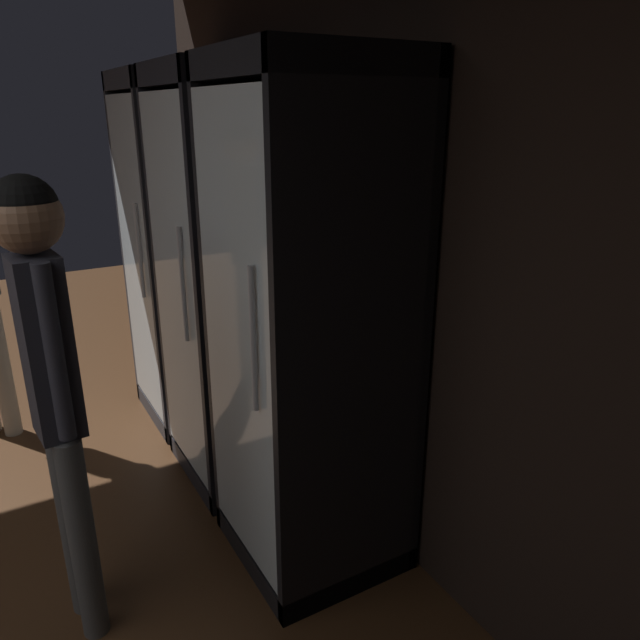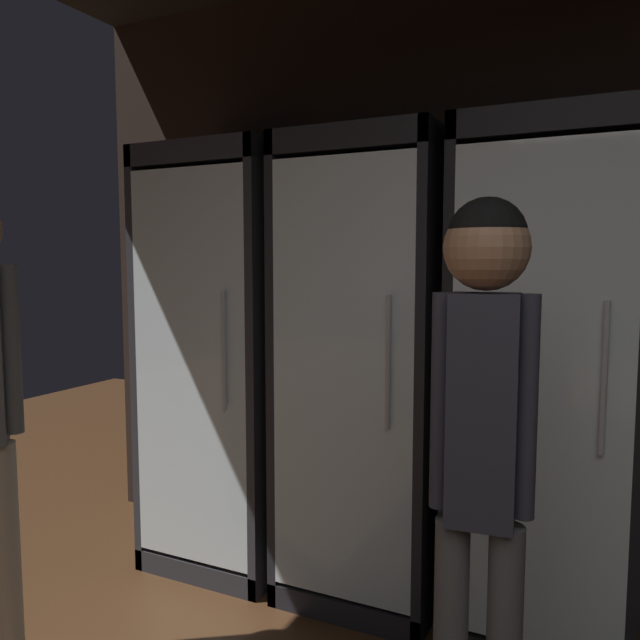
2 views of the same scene
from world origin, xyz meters
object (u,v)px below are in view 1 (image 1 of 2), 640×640
at_px(cooler_far_left, 196,258).
at_px(cooler_left, 246,289).
at_px(cooler_center, 321,336).
at_px(shopper_near, 49,359).

xyz_separation_m(cooler_far_left, cooler_left, (0.73, -0.00, -0.00)).
bearing_deg(cooler_center, cooler_left, -179.85).
distance_m(cooler_far_left, shopper_near, 1.69).
height_order(cooler_left, shopper_near, cooler_left).
relative_size(cooler_left, cooler_center, 1.00).
xyz_separation_m(cooler_left, shopper_near, (0.66, -0.95, 0.09)).
distance_m(cooler_left, shopper_near, 1.16).
distance_m(cooler_center, shopper_near, 0.96).
bearing_deg(cooler_far_left, shopper_near, -34.38).
bearing_deg(cooler_left, cooler_far_left, 179.97).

